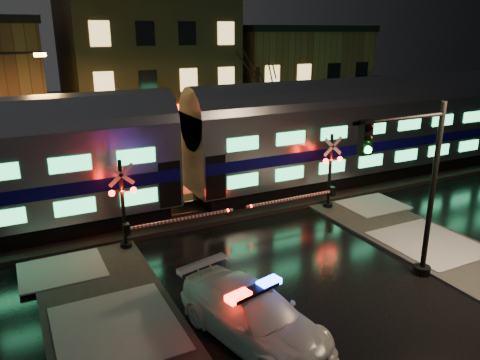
% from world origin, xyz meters
% --- Properties ---
extents(ground, '(120.00, 120.00, 0.00)m').
position_xyz_m(ground, '(0.00, 0.00, 0.00)').
color(ground, black).
rests_on(ground, ground).
extents(ballast, '(90.00, 4.20, 0.24)m').
position_xyz_m(ballast, '(0.00, 5.00, 0.12)').
color(ballast, black).
rests_on(ballast, ground).
extents(building_mid, '(12.00, 11.00, 11.50)m').
position_xyz_m(building_mid, '(2.00, 22.50, 5.75)').
color(building_mid, brown).
rests_on(building_mid, ground).
extents(building_right, '(12.00, 10.00, 8.50)m').
position_xyz_m(building_right, '(15.00, 22.00, 4.25)').
color(building_right, brown).
rests_on(building_right, ground).
extents(train, '(51.00, 3.12, 5.92)m').
position_xyz_m(train, '(-1.44, 5.00, 3.38)').
color(train, black).
rests_on(train, ballast).
extents(police_car, '(3.33, 5.68, 1.72)m').
position_xyz_m(police_car, '(-3.00, -5.11, 0.78)').
color(police_car, white).
rests_on(police_car, ground).
extents(crossing_signal_right, '(5.41, 0.64, 3.83)m').
position_xyz_m(crossing_signal_right, '(4.97, 2.30, 1.58)').
color(crossing_signal_right, black).
rests_on(crossing_signal_right, ground).
extents(crossing_signal_left, '(5.37, 0.64, 3.80)m').
position_xyz_m(crossing_signal_left, '(-4.52, 2.30, 1.57)').
color(crossing_signal_left, black).
rests_on(crossing_signal_left, ground).
extents(traffic_light, '(4.12, 0.72, 6.37)m').
position_xyz_m(traffic_light, '(3.35, -4.62, 3.39)').
color(traffic_light, black).
rests_on(traffic_light, ground).
extents(streetlight, '(2.61, 0.27, 7.80)m').
position_xyz_m(streetlight, '(-8.73, 9.00, 4.50)').
color(streetlight, black).
rests_on(streetlight, ground).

